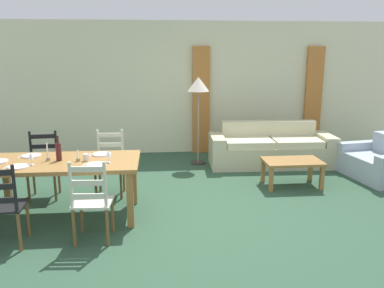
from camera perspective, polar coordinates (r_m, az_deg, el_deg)
ground_plane at (r=5.26m, az=-1.64°, el=-10.02°), size 9.60×9.60×0.02m
wall_far at (r=8.17m, az=-3.15°, el=8.17°), size 9.60×0.16×2.70m
curtain_panel_left at (r=8.10m, az=1.34°, el=6.37°), size 0.35×0.08×2.20m
curtain_panel_right at (r=8.70m, az=17.35°, el=6.25°), size 0.35×0.08×2.20m
dining_table at (r=5.16m, az=-18.39°, el=-3.27°), size 1.90×0.96×0.75m
dining_chair_near_left at (r=4.66m, az=-26.06°, el=-8.14°), size 0.44×0.42×0.96m
dining_chair_near_right at (r=4.45m, az=-14.51°, el=-8.13°), size 0.44×0.42×0.96m
dining_chair_far_left at (r=6.05m, az=-20.96°, el=-2.90°), size 0.45×0.43×0.96m
dining_chair_far_right at (r=5.87m, az=-11.96°, el=-2.77°), size 0.43×0.41×0.96m
dinner_plate_near_left at (r=5.03m, az=-24.11°, el=-3.05°), size 0.24×0.24×0.02m
fork_near_left at (r=5.08m, az=-25.70°, el=-3.12°), size 0.02×0.17×0.01m
dinner_plate_near_right at (r=4.81m, az=-13.91°, el=-2.97°), size 0.24×0.24×0.02m
fork_near_right at (r=4.84m, az=-15.66°, el=-3.06°), size 0.03×0.17×0.01m
dinner_plate_far_left at (r=5.49m, az=-22.46°, el=-1.60°), size 0.24×0.24×0.02m
fork_far_left at (r=5.53m, az=-23.94°, el=-1.68°), size 0.03×0.17×0.01m
dinner_plate_far_right at (r=5.29m, az=-13.11°, el=-1.46°), size 0.24×0.24×0.02m
fork_far_right at (r=5.31m, az=-14.71°, el=-1.55°), size 0.03×0.17×0.01m
wine_bottle at (r=5.13m, az=-18.98°, el=-1.03°), size 0.07×0.07×0.32m
wine_glass_near_left at (r=5.05m, az=-22.57°, el=-1.63°), size 0.06×0.06×0.16m
wine_glass_near_right at (r=4.87m, az=-12.19°, el=-1.43°), size 0.06×0.06×0.16m
coffee_cup_primary at (r=5.03m, az=-15.29°, el=-1.91°), size 0.07×0.07×0.09m
candle_tall at (r=5.18m, az=-20.40°, el=-1.62°), size 0.05×0.05×0.23m
candle_short at (r=5.04m, az=-16.38°, el=-2.03°), size 0.05×0.05×0.14m
couch at (r=7.47m, az=11.43°, el=-0.79°), size 2.30×0.87×0.80m
coffee_table at (r=6.34m, az=14.49°, el=-2.88°), size 0.90×0.56×0.42m
armchair_upholstered at (r=7.28m, az=25.87°, el=-2.59°), size 0.97×1.27×0.72m
standing_lamp at (r=7.20m, az=0.94°, el=7.99°), size 0.40×0.40×1.64m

